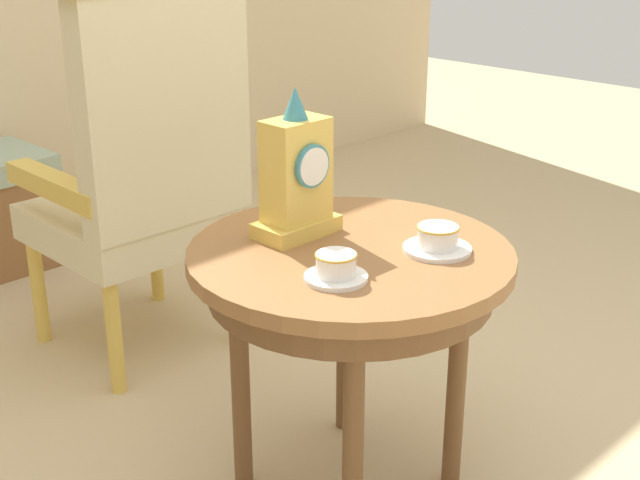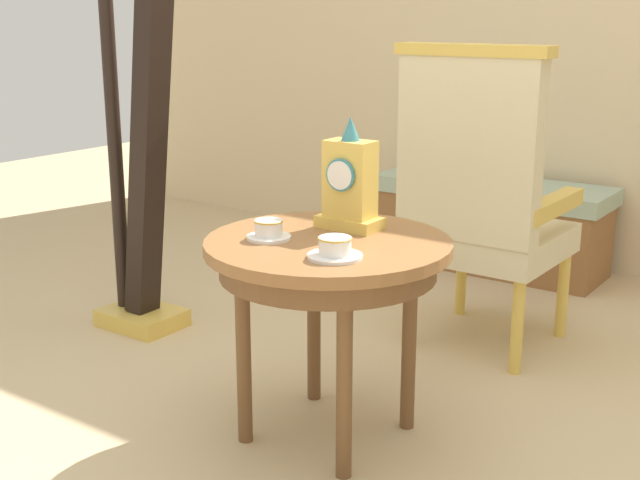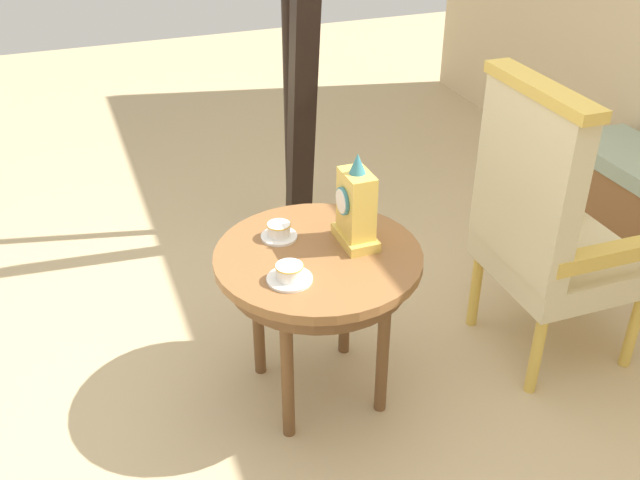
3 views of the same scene
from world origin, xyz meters
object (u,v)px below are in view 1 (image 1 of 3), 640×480
(teacup_left, at_px, (336,268))
(mantel_clock, at_px, (296,177))
(side_table, at_px, (350,280))
(teacup_right, at_px, (438,240))
(armchair, at_px, (146,170))

(teacup_left, xyz_separation_m, mantel_clock, (0.12, 0.24, 0.11))
(side_table, height_order, teacup_right, teacup_right)
(side_table, xyz_separation_m, teacup_right, (0.12, -0.14, 0.10))
(teacup_left, height_order, teacup_right, teacup_right)
(teacup_right, relative_size, armchair, 0.13)
(armchair, bearing_deg, teacup_right, -87.22)
(teacup_left, distance_m, mantel_clock, 0.29)
(armchair, bearing_deg, side_table, -94.70)
(side_table, height_order, mantel_clock, mantel_clock)
(teacup_left, distance_m, armchair, 0.99)
(mantel_clock, bearing_deg, side_table, -81.51)
(teacup_right, xyz_separation_m, armchair, (-0.05, 1.01, -0.05))
(teacup_right, bearing_deg, teacup_left, 169.33)
(teacup_right, height_order, mantel_clock, mantel_clock)
(teacup_right, bearing_deg, mantel_clock, 116.41)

